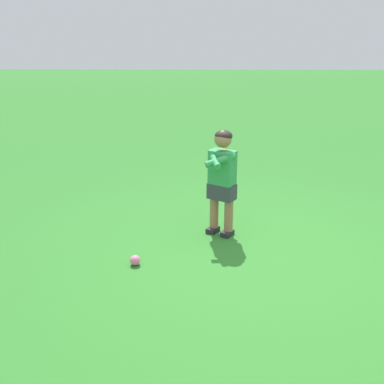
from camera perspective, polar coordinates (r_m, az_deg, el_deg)
name	(u,v)px	position (r m, az deg, el deg)	size (l,w,h in m)	color
ground_plane	(252,253)	(4.51, 7.28, -7.39)	(40.00, 40.00, 0.00)	#2D7528
child_batter	(222,173)	(4.67, 3.65, 2.32)	(0.62, 0.34, 1.08)	#232328
play_ball_midfield	(135,260)	(4.28, -6.91, -8.23)	(0.09, 0.09, 0.09)	pink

